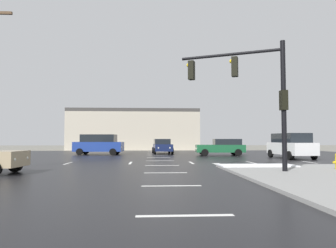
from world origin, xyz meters
The scene contains 10 objects.
ground_plane centered at (0.00, 0.00, 0.00)m, with size 120.00×120.00×0.00m, color slate.
road_asphalt centered at (0.00, 0.00, 0.01)m, with size 44.00×44.00×0.02m, color black.
snow_strip_curbside centered at (5.00, -4.00, 0.17)m, with size 4.00×1.60×0.06m, color white.
lane_markings centered at (1.20, -1.38, 0.02)m, with size 36.15×36.15×0.01m.
traffic_signal_mast centered at (4.12, -6.14, 4.10)m, with size 4.58×2.24×5.95m.
strip_building_background centered at (-3.16, 27.49, 3.01)m, with size 19.13×8.00×6.02m.
suv_white centered at (10.65, 4.08, 1.09)m, with size 2.37×4.92×2.03m.
sedan_green centered at (6.03, 8.50, 0.85)m, with size 4.61×2.22×1.58m.
sedan_navy centered at (0.57, 12.77, 0.85)m, with size 2.18×4.60×1.58m.
suv_blue centered at (-5.88, 11.08, 1.09)m, with size 4.96×2.51×2.03m.
Camera 1 is at (-0.71, -20.29, 1.57)m, focal length 32.97 mm.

